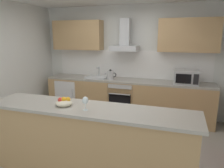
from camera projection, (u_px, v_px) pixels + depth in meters
name	position (u px, v px, depth m)	size (l,w,h in m)	color
ground	(103.00, 149.00, 3.70)	(5.39, 4.83, 0.02)	gray
wall_back	(131.00, 61.00, 5.24)	(5.39, 0.12, 2.60)	silver
backsplash_tile	(130.00, 64.00, 5.19)	(3.73, 0.02, 0.66)	white
counter_back	(126.00, 98.00, 5.08)	(3.86, 0.60, 0.90)	tan
counter_island	(89.00, 142.00, 2.91)	(2.85, 0.64, 0.99)	tan
upper_cabinets	(129.00, 35.00, 4.89)	(3.81, 0.32, 0.70)	tan
oven	(123.00, 98.00, 5.07)	(0.60, 0.62, 0.80)	slate
refrigerator	(71.00, 94.00, 5.50)	(0.58, 0.60, 0.85)	white
microwave	(186.00, 77.00, 4.50)	(0.50, 0.38, 0.30)	#B7BABC
sink	(97.00, 77.00, 5.18)	(0.50, 0.40, 0.26)	silver
kettle	(110.00, 75.00, 5.01)	(0.29, 0.15, 0.24)	#B7BABC
range_hood	(125.00, 41.00, 4.90)	(0.62, 0.45, 0.72)	#B7BABC
wine_glass	(85.00, 101.00, 2.67)	(0.08, 0.08, 0.18)	silver
fruit_bowl	(64.00, 102.00, 2.86)	(0.22, 0.22, 0.13)	beige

